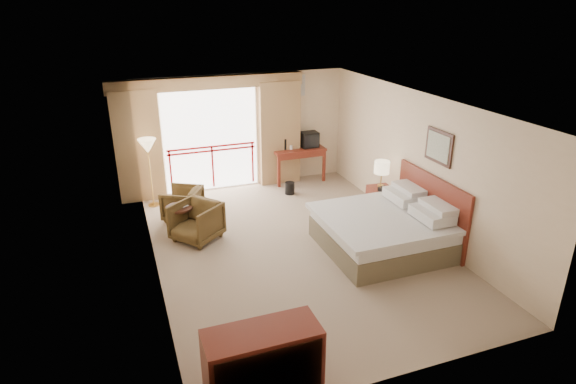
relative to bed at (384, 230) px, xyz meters
name	(u,v)px	position (x,y,z in m)	size (l,w,h in m)	color
floor	(296,247)	(-1.50, 0.60, -0.38)	(7.00, 7.00, 0.00)	gray
ceiling	(297,102)	(-1.50, 0.60, 2.32)	(7.00, 7.00, 0.00)	white
wall_back	(244,131)	(-1.50, 4.10, 0.97)	(5.00, 5.00, 0.00)	beige
wall_front	(409,281)	(-1.50, -2.90, 0.97)	(5.00, 5.00, 0.00)	beige
wall_left	(149,198)	(-4.00, 0.60, 0.97)	(7.00, 7.00, 0.00)	beige
wall_right	(418,163)	(1.00, 0.60, 0.97)	(7.00, 7.00, 0.00)	beige
balcony_door	(211,140)	(-2.30, 4.08, 0.82)	(2.40, 2.40, 0.00)	white
balcony_railing	(212,156)	(-2.30, 4.06, 0.44)	(2.09, 0.03, 1.02)	#A20D11
curtain_left	(138,147)	(-3.95, 3.95, 0.87)	(1.00, 0.26, 2.50)	#956F47
curtain_right	(279,133)	(-0.65, 3.95, 0.87)	(1.00, 0.26, 2.50)	#956F47
valance	(208,83)	(-2.30, 3.98, 2.17)	(4.40, 0.22, 0.28)	#956F47
hvac_vent	(295,86)	(-0.20, 4.07, 1.97)	(0.50, 0.04, 0.50)	silver
bed	(384,230)	(0.00, 0.00, 0.00)	(2.13, 2.06, 0.97)	brown
headboard	(431,209)	(0.96, 0.00, 0.27)	(0.06, 2.10, 1.30)	maroon
framed_art	(439,147)	(0.97, 0.00, 1.47)	(0.04, 0.72, 0.60)	black
nightstand	(380,203)	(0.64, 1.23, -0.05)	(0.46, 0.54, 0.65)	maroon
table_lamp	(382,168)	(0.64, 1.28, 0.70)	(0.31, 0.31, 0.55)	tan
phone	(383,189)	(0.59, 1.08, 0.32)	(0.18, 0.14, 0.08)	black
desk	(297,155)	(-0.19, 3.93, 0.28)	(1.30, 0.63, 0.85)	maroon
tv	(309,140)	(0.11, 3.87, 0.66)	(0.42, 0.34, 0.38)	black
coffee_maker	(285,144)	(-0.54, 3.88, 0.61)	(0.13, 0.13, 0.28)	black
cup	(291,147)	(-0.39, 3.83, 0.52)	(0.08, 0.08, 0.11)	white
wastebasket	(290,188)	(-0.69, 3.10, -0.24)	(0.23, 0.23, 0.28)	black
armchair_far	(184,218)	(-3.26, 2.59, -0.38)	(0.72, 0.74, 0.67)	#402F16
armchair_near	(198,239)	(-3.15, 1.54, -0.38)	(0.79, 0.81, 0.74)	#402F16
side_table	(180,215)	(-3.41, 1.90, 0.01)	(0.52, 0.52, 0.57)	black
book	(179,207)	(-3.41, 1.90, 0.19)	(0.16, 0.21, 0.02)	white
floor_lamp	(148,149)	(-3.77, 3.50, 0.94)	(0.39, 0.39, 1.53)	tan
dresser	(263,363)	(-3.13, -2.60, 0.06)	(1.32, 0.56, 0.88)	maroon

